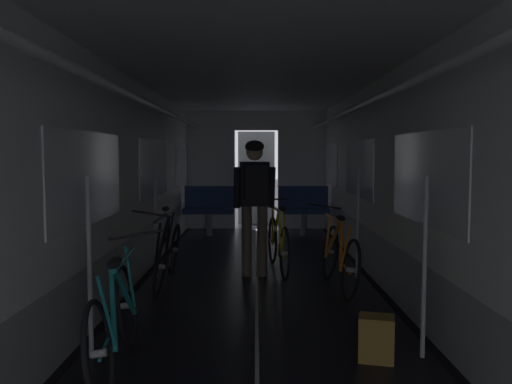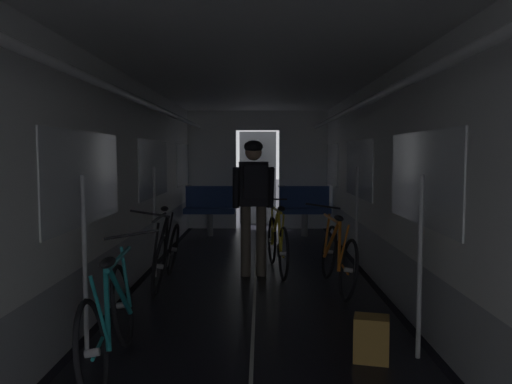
% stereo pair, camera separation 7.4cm
% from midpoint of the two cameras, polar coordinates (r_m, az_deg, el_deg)
% --- Properties ---
extents(train_car_shell, '(3.14, 12.34, 2.57)m').
position_cam_midpoint_polar(train_car_shell, '(5.38, -0.38, 5.69)').
color(train_car_shell, black).
rests_on(train_car_shell, ground).
extents(bench_seat_far_left, '(0.98, 0.51, 0.95)m').
position_cam_midpoint_polar(bench_seat_far_left, '(9.95, -5.44, -1.54)').
color(bench_seat_far_left, gray).
rests_on(bench_seat_far_left, ground).
extents(bench_seat_far_right, '(0.98, 0.51, 0.95)m').
position_cam_midpoint_polar(bench_seat_far_right, '(9.94, 4.95, -1.54)').
color(bench_seat_far_right, gray).
rests_on(bench_seat_far_right, ground).
extents(bicycle_teal, '(0.44, 1.70, 0.96)m').
position_cam_midpoint_polar(bicycle_teal, '(3.94, -15.78, -13.36)').
color(bicycle_teal, black).
rests_on(bicycle_teal, ground).
extents(bicycle_black, '(0.44, 1.69, 0.96)m').
position_cam_midpoint_polar(bicycle_black, '(6.31, -10.08, -6.63)').
color(bicycle_black, black).
rests_on(bicycle_black, ground).
extents(bicycle_orange, '(0.46, 1.70, 0.96)m').
position_cam_midpoint_polar(bicycle_orange, '(6.11, 8.70, -6.97)').
color(bicycle_orange, black).
rests_on(bicycle_orange, ground).
extents(person_cyclist_aisle, '(0.55, 0.41, 1.73)m').
position_cam_midpoint_polar(person_cyclist_aisle, '(6.55, -0.52, -0.06)').
color(person_cyclist_aisle, brown).
rests_on(person_cyclist_aisle, ground).
extents(bicycle_yellow_in_aisle, '(0.44, 1.68, 0.94)m').
position_cam_midpoint_polar(bicycle_yellow_in_aisle, '(6.90, 2.09, -5.59)').
color(bicycle_yellow_in_aisle, black).
rests_on(bicycle_yellow_in_aisle, ground).
extents(backpack_on_floor, '(0.30, 0.25, 0.34)m').
position_cam_midpoint_polar(backpack_on_floor, '(4.15, 12.49, -15.41)').
color(backpack_on_floor, olive).
rests_on(backpack_on_floor, ground).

